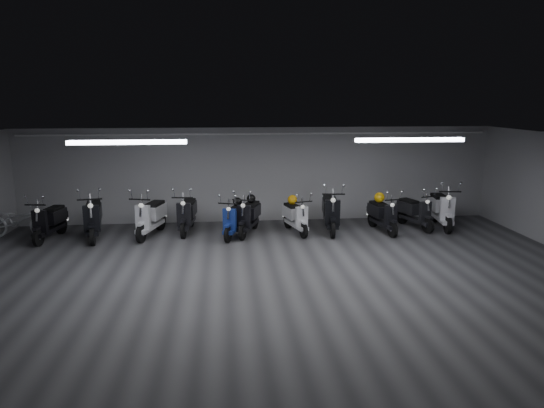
{
  "coord_description": "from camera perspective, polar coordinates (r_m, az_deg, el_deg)",
  "views": [
    {
      "loc": [
        -1.02,
        -9.25,
        3.61
      ],
      "look_at": [
        0.14,
        2.5,
        1.05
      ],
      "focal_mm": 32.07,
      "sensor_mm": 36.0,
      "label": 1
    }
  ],
  "objects": [
    {
      "name": "floor",
      "position": [
        9.99,
        0.63,
        -8.99
      ],
      "size": [
        14.0,
        10.0,
        0.01
      ],
      "primitive_type": "cube",
      "color": "#363638",
      "rests_on": "ground"
    },
    {
      "name": "helmet_2",
      "position": [
        13.08,
        -4.08,
        0.26
      ],
      "size": [
        0.24,
        0.24,
        0.24
      ],
      "primitive_type": "sphere",
      "color": "black",
      "rests_on": "scooter_4"
    },
    {
      "name": "conduit",
      "position": [
        14.25,
        -1.51,
        8.24
      ],
      "size": [
        13.6,
        0.05,
        0.05
      ],
      "primitive_type": "cylinder",
      "rotation": [
        0.0,
        1.57,
        0.0
      ],
      "color": "white",
      "rests_on": "back_wall"
    },
    {
      "name": "front_wall",
      "position": [
        4.9,
        7.25,
        -14.73
      ],
      "size": [
        14.0,
        0.01,
        2.8
      ],
      "primitive_type": "cube",
      "color": "gray",
      "rests_on": "ground"
    },
    {
      "name": "scooter_10",
      "position": [
        14.59,
        19.33,
        0.13
      ],
      "size": [
        0.92,
        2.02,
        1.45
      ],
      "primitive_type": null,
      "rotation": [
        0.0,
        0.0,
        -0.14
      ],
      "color": "silver",
      "rests_on": "floor"
    },
    {
      "name": "scooter_9",
      "position": [
        14.31,
        16.46,
        -0.29
      ],
      "size": [
        1.05,
        1.79,
        1.26
      ],
      "primitive_type": null,
      "rotation": [
        0.0,
        0.0,
        0.3
      ],
      "color": "black",
      "rests_on": "floor"
    },
    {
      "name": "helmet_0",
      "position": [
        13.82,
        12.49,
        0.75
      ],
      "size": [
        0.29,
        0.29,
        0.29
      ],
      "primitive_type": "sphere",
      "color": "#D49A0C",
      "rests_on": "scooter_8"
    },
    {
      "name": "scooter_4",
      "position": [
        12.92,
        -4.39,
        -1.13
      ],
      "size": [
        1.11,
        1.79,
        1.26
      ],
      "primitive_type": null,
      "rotation": [
        0.0,
        0.0,
        -0.35
      ],
      "color": "navy",
      "rests_on": "floor"
    },
    {
      "name": "helmet_1",
      "position": [
        13.39,
        2.42,
        0.5
      ],
      "size": [
        0.27,
        0.27,
        0.27
      ],
      "primitive_type": "sphere",
      "color": "orange",
      "rests_on": "scooter_6"
    },
    {
      "name": "ceiling",
      "position": [
        9.34,
        0.68,
        7.28
      ],
      "size": [
        14.0,
        10.0,
        0.01
      ],
      "primitive_type": "cube",
      "color": "slate",
      "rests_on": "ground"
    },
    {
      "name": "fluor_strip_left",
      "position": [
        10.48,
        -16.61,
        6.96
      ],
      "size": [
        2.4,
        0.18,
        0.08
      ],
      "primitive_type": "cube",
      "color": "white",
      "rests_on": "ceiling"
    },
    {
      "name": "helmet_3",
      "position": [
        13.3,
        -2.47,
        0.65
      ],
      "size": [
        0.25,
        0.25,
        0.25
      ],
      "primitive_type": "sphere",
      "color": "black",
      "rests_on": "scooter_5"
    },
    {
      "name": "back_wall",
      "position": [
        14.47,
        -1.51,
        3.44
      ],
      "size": [
        14.0,
        0.01,
        2.8
      ],
      "primitive_type": "cube",
      "color": "gray",
      "rests_on": "ground"
    },
    {
      "name": "scooter_5",
      "position": [
        13.13,
        -2.76,
        -0.76
      ],
      "size": [
        1.14,
        1.87,
        1.32
      ],
      "primitive_type": null,
      "rotation": [
        0.0,
        0.0,
        -0.34
      ],
      "color": "black",
      "rests_on": "floor"
    },
    {
      "name": "scooter_3",
      "position": [
        13.48,
        -9.97,
        -0.5
      ],
      "size": [
        0.79,
        1.88,
        1.36
      ],
      "primitive_type": null,
      "rotation": [
        0.0,
        0.0,
        -0.1
      ],
      "color": "black",
      "rests_on": "floor"
    },
    {
      "name": "scooter_1",
      "position": [
        13.52,
        -20.3,
        -0.83
      ],
      "size": [
        1.01,
        2.06,
        1.47
      ],
      "primitive_type": null,
      "rotation": [
        0.0,
        0.0,
        0.18
      ],
      "color": "black",
      "rests_on": "floor"
    },
    {
      "name": "scooter_2",
      "position": [
        13.31,
        -14.09,
        -0.77
      ],
      "size": [
        1.11,
        1.98,
        1.4
      ],
      "primitive_type": null,
      "rotation": [
        0.0,
        0.0,
        -0.27
      ],
      "color": "silver",
      "rests_on": "floor"
    },
    {
      "name": "scooter_8",
      "position": [
        13.68,
        12.9,
        -0.66
      ],
      "size": [
        0.85,
        1.77,
        1.27
      ],
      "primitive_type": null,
      "rotation": [
        0.0,
        0.0,
        0.17
      ],
      "color": "black",
      "rests_on": "floor"
    },
    {
      "name": "scooter_6",
      "position": [
        13.25,
        2.79,
        -0.88
      ],
      "size": [
        0.94,
        1.72,
        1.22
      ],
      "primitive_type": null,
      "rotation": [
        0.0,
        0.0,
        0.26
      ],
      "color": "silver",
      "rests_on": "floor"
    },
    {
      "name": "fluor_strip_right",
      "position": [
        11.05,
        15.87,
        7.25
      ],
      "size": [
        2.4,
        0.18,
        0.08
      ],
      "primitive_type": "cube",
      "color": "white",
      "rests_on": "ceiling"
    },
    {
      "name": "bicycle",
      "position": [
        14.49,
        -27.69,
        -1.31
      ],
      "size": [
        1.76,
        0.63,
        1.14
      ],
      "primitive_type": "imported",
      "rotation": [
        0.0,
        0.0,
        1.56
      ],
      "color": "silver",
      "rests_on": "floor"
    },
    {
      "name": "scooter_0",
      "position": [
        13.86,
        -24.74,
        -1.22
      ],
      "size": [
        0.87,
        1.83,
        1.31
      ],
      "primitive_type": null,
      "rotation": [
        0.0,
        0.0,
        -0.17
      ],
      "color": "black",
      "rests_on": "floor"
    },
    {
      "name": "scooter_7",
      "position": [
        13.45,
        6.92,
        -0.2
      ],
      "size": [
        0.89,
        2.04,
        1.47
      ],
      "primitive_type": null,
      "rotation": [
        0.0,
        0.0,
        -0.12
      ],
      "color": "black",
      "rests_on": "floor"
    }
  ]
}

